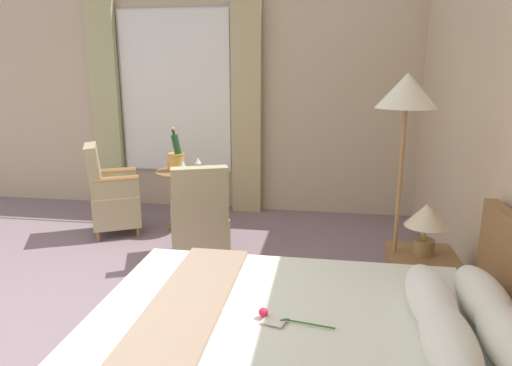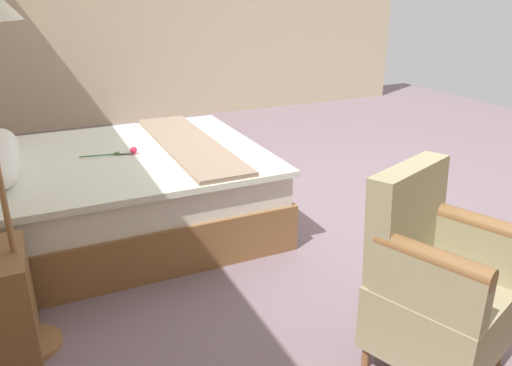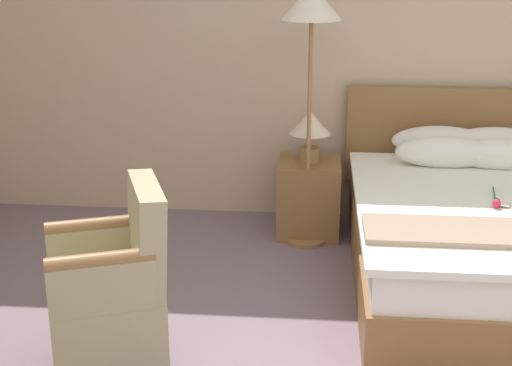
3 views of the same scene
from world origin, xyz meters
TOP-DOWN VIEW (x-y plane):
  - ground_plane at (0.00, 0.00)m, footprint 8.29×8.29m
  - wall_far_side at (3.45, 0.00)m, footprint 0.12×6.09m
  - bed at (0.27, 1.90)m, footprint 1.67×2.19m
  - armchair_by_window at (-1.72, 0.74)m, footprint 0.68×0.68m

SIDE VIEW (x-z plane):
  - ground_plane at x=0.00m, z-range 0.00..0.00m
  - bed at x=0.27m, z-range -0.19..0.84m
  - armchair_by_window at x=-1.72m, z-range -0.05..0.89m
  - wall_far_side at x=3.45m, z-range 0.00..2.86m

